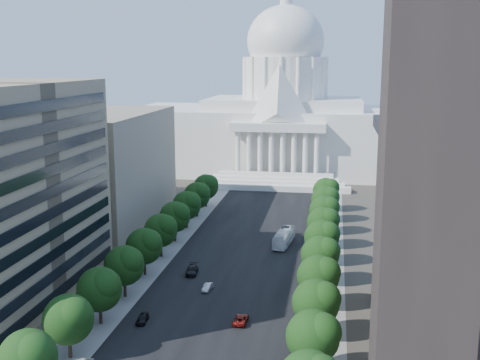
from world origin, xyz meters
The scene contains 34 objects.
road_asphalt centered at (0.00, 90.00, 0.00)m, with size 30.00×260.00×0.01m, color black.
sidewalk_left centered at (-19.00, 90.00, 0.00)m, with size 8.00×260.00×0.02m, color gray.
sidewalk_right centered at (19.00, 90.00, 0.00)m, with size 8.00×260.00×0.02m, color gray.
capitol centered at (0.00, 184.89, 20.01)m, with size 120.00×56.00×73.00m.
office_block_left_far centered at (-48.00, 100.00, 15.00)m, with size 38.00×52.00×30.00m, color gray.
tree_l_a centered at (-17.66, 11.81, 6.45)m, with size 7.79×7.60×9.97m.
tree_l_b centered at (-17.66, 23.81, 6.45)m, with size 7.79×7.60×9.97m.
tree_l_c centered at (-17.66, 35.81, 6.45)m, with size 7.79×7.60×9.97m.
tree_l_d centered at (-17.66, 47.81, 6.45)m, with size 7.79×7.60×9.97m.
tree_l_e centered at (-17.66, 59.81, 6.45)m, with size 7.79×7.60×9.97m.
tree_l_f centered at (-17.66, 71.81, 6.45)m, with size 7.79×7.60×9.97m.
tree_l_g centered at (-17.66, 83.81, 6.45)m, with size 7.79×7.60×9.97m.
tree_l_h centered at (-17.66, 95.81, 6.45)m, with size 7.79×7.60×9.97m.
tree_l_i centered at (-17.66, 107.81, 6.45)m, with size 7.79×7.60×9.97m.
tree_l_j centered at (-17.66, 119.81, 6.45)m, with size 7.79×7.60×9.97m.
tree_r_b centered at (18.34, 23.81, 6.45)m, with size 7.79×7.60×9.97m.
tree_r_c centered at (18.34, 35.81, 6.45)m, with size 7.79×7.60×9.97m.
tree_r_d centered at (18.34, 47.81, 6.45)m, with size 7.79×7.60×9.97m.
tree_r_e centered at (18.34, 59.81, 6.45)m, with size 7.79×7.60×9.97m.
tree_r_f centered at (18.34, 71.81, 6.45)m, with size 7.79×7.60×9.97m.
tree_r_g centered at (18.34, 83.81, 6.45)m, with size 7.79×7.60×9.97m.
tree_r_h centered at (18.34, 95.81, 6.45)m, with size 7.79×7.60×9.97m.
tree_r_i centered at (18.34, 107.81, 6.45)m, with size 7.79×7.60×9.97m.
tree_r_j centered at (18.34, 119.81, 6.45)m, with size 7.79×7.60×9.97m.
streetlight_b centered at (19.90, 35.00, 5.82)m, with size 2.61×0.44×9.00m.
streetlight_c centered at (19.90, 60.00, 5.82)m, with size 2.61×0.44×9.00m.
streetlight_d centered at (19.90, 85.00, 5.82)m, with size 2.61×0.44×9.00m.
streetlight_e centered at (19.90, 110.00, 5.82)m, with size 2.61×0.44×9.00m.
streetlight_f centered at (19.90, 135.00, 5.82)m, with size 2.61×0.44×9.00m.
car_dark_a centered at (-11.23, 37.66, 0.70)m, with size 1.65×4.10×1.40m, color black.
car_silver centered at (-3.33, 53.51, 0.64)m, with size 1.35×3.87×1.28m, color #B3B5BB.
car_red centered at (5.36, 39.95, 0.66)m, with size 2.21×4.78×1.33m, color maroon.
car_dark_b centered at (-8.43, 61.93, 0.80)m, with size 2.25×5.54×1.61m, color black.
city_bus centered at (8.74, 85.10, 1.79)m, with size 3.00×12.82×3.57m, color white.
Camera 1 is at (20.20, -54.09, 43.84)m, focal length 45.00 mm.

